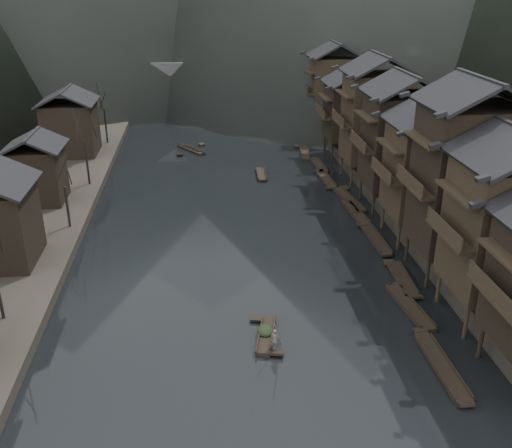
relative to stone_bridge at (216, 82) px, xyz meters
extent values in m
plane|color=black|center=(0.00, -72.00, -5.11)|extent=(300.00, 300.00, 0.00)
cube|color=#2D2823|center=(35.00, -32.00, -4.21)|extent=(40.00, 200.00, 1.80)
cylinder|color=black|center=(14.20, -77.60, -3.81)|extent=(0.30, 0.30, 2.90)
cube|color=black|center=(13.30, -80.00, 0.90)|extent=(1.20, 5.70, 0.25)
cylinder|color=black|center=(14.20, -75.40, -3.81)|extent=(0.30, 0.30, 2.90)
cylinder|color=black|center=(14.20, -70.60, -3.81)|extent=(0.30, 0.30, 2.90)
cylinder|color=black|center=(16.95, -75.40, -3.81)|extent=(0.30, 0.30, 2.90)
cylinder|color=black|center=(16.95, -70.60, -3.81)|extent=(0.30, 0.30, 2.90)
cube|color=black|center=(17.30, -73.00, 2.12)|extent=(7.00, 6.00, 9.26)
cube|color=black|center=(13.30, -73.00, 1.66)|extent=(1.20, 5.70, 0.25)
cylinder|color=black|center=(14.20, -68.40, -3.81)|extent=(0.30, 0.30, 2.90)
cylinder|color=black|center=(14.20, -63.60, -3.81)|extent=(0.30, 0.30, 2.90)
cylinder|color=black|center=(16.95, -68.40, -3.81)|extent=(0.30, 0.30, 2.90)
cylinder|color=black|center=(16.95, -63.60, -3.81)|extent=(0.30, 0.30, 2.90)
cube|color=black|center=(17.30, -66.00, 3.24)|extent=(7.00, 6.00, 11.49)
cube|color=black|center=(13.30, -66.00, 2.66)|extent=(1.20, 5.70, 0.25)
cylinder|color=black|center=(14.20, -61.40, -3.81)|extent=(0.30, 0.30, 2.90)
cylinder|color=black|center=(14.20, -56.60, -3.81)|extent=(0.30, 0.30, 2.90)
cylinder|color=black|center=(16.95, -61.40, -3.81)|extent=(0.30, 0.30, 2.90)
cylinder|color=black|center=(16.95, -56.60, -3.81)|extent=(0.30, 0.30, 2.90)
cube|color=black|center=(17.30, -59.00, 1.67)|extent=(7.00, 6.00, 8.36)
cube|color=black|center=(13.30, -59.00, 1.25)|extent=(1.20, 5.70, 0.25)
cylinder|color=black|center=(14.20, -53.40, -3.81)|extent=(0.30, 0.30, 2.90)
cylinder|color=black|center=(14.20, -48.60, -3.81)|extent=(0.30, 0.30, 2.90)
cylinder|color=black|center=(16.95, -53.40, -3.81)|extent=(0.30, 0.30, 2.90)
cylinder|color=black|center=(16.95, -48.60, -3.81)|extent=(0.30, 0.30, 2.90)
cube|color=black|center=(17.30, -51.00, 2.23)|extent=(7.00, 6.00, 9.48)
cube|color=black|center=(13.30, -51.00, 1.76)|extent=(1.20, 5.70, 0.25)
cylinder|color=black|center=(14.20, -44.40, -3.81)|extent=(0.30, 0.30, 2.90)
cylinder|color=black|center=(14.20, -39.60, -3.81)|extent=(0.30, 0.30, 2.90)
cylinder|color=black|center=(16.95, -44.40, -3.81)|extent=(0.30, 0.30, 2.90)
cylinder|color=black|center=(16.95, -39.60, -3.81)|extent=(0.30, 0.30, 2.90)
cube|color=black|center=(17.30, -42.00, 2.58)|extent=(7.00, 6.00, 10.17)
cube|color=black|center=(13.30, -42.00, 2.07)|extent=(1.20, 5.70, 0.25)
cylinder|color=black|center=(14.20, -34.40, -3.81)|extent=(0.30, 0.30, 2.90)
cylinder|color=black|center=(14.20, -29.60, -3.81)|extent=(0.30, 0.30, 2.90)
cylinder|color=black|center=(16.95, -34.40, -3.81)|extent=(0.30, 0.30, 2.90)
cylinder|color=black|center=(16.95, -29.60, -3.81)|extent=(0.30, 0.30, 2.90)
cube|color=black|center=(17.30, -32.00, 1.11)|extent=(7.00, 6.00, 7.24)
cube|color=black|center=(13.30, -32.00, 0.75)|extent=(1.20, 5.70, 0.25)
cylinder|color=black|center=(14.20, -22.40, -3.81)|extent=(0.30, 0.30, 2.90)
cylinder|color=black|center=(14.20, -17.60, -3.81)|extent=(0.30, 0.30, 2.90)
cylinder|color=black|center=(16.95, -22.40, -3.81)|extent=(0.30, 0.30, 2.90)
cylinder|color=black|center=(16.95, -17.60, -3.81)|extent=(0.30, 0.30, 2.90)
cube|color=black|center=(17.30, -20.00, 2.11)|extent=(7.00, 6.00, 9.23)
cube|color=black|center=(13.30, -20.00, 1.64)|extent=(1.20, 5.70, 0.25)
cube|color=black|center=(-20.50, -48.00, -1.01)|extent=(5.00, 5.00, 5.80)
cube|color=black|center=(-20.50, -30.00, -0.51)|extent=(6.50, 6.50, 6.80)
cylinder|color=black|center=(-17.00, -71.12, -1.53)|extent=(0.24, 0.24, 4.76)
cylinder|color=black|center=(-17.00, -55.20, -1.88)|extent=(0.24, 0.24, 4.05)
cylinder|color=black|center=(-17.00, -42.92, -1.33)|extent=(0.24, 0.24, 5.15)
cylinder|color=black|center=(-17.00, -25.06, -1.49)|extent=(0.24, 0.24, 4.83)
cube|color=black|center=(11.30, -78.54, -4.96)|extent=(1.12, 7.09, 0.30)
cube|color=black|center=(11.30, -78.54, -4.78)|extent=(1.18, 6.95, 0.10)
cube|color=black|center=(11.31, -75.13, -4.82)|extent=(0.94, 0.87, 0.35)
cube|color=black|center=(11.29, -81.94, -4.82)|extent=(0.94, 0.87, 0.35)
cube|color=black|center=(11.71, -71.46, -4.96)|extent=(1.81, 6.61, 0.30)
cube|color=black|center=(11.71, -71.46, -4.78)|extent=(1.85, 6.49, 0.10)
cube|color=black|center=(12.05, -68.34, -4.82)|extent=(1.02, 0.90, 0.34)
cube|color=black|center=(11.37, -74.58, -4.82)|extent=(1.02, 0.90, 0.34)
cube|color=black|center=(12.61, -67.19, -4.96)|extent=(1.43, 6.06, 0.30)
cube|color=black|center=(12.61, -67.19, -4.78)|extent=(1.48, 5.94, 0.10)
cube|color=black|center=(12.44, -64.31, -4.82)|extent=(0.97, 0.79, 0.33)
cube|color=black|center=(12.77, -70.06, -4.82)|extent=(0.97, 0.79, 0.33)
cube|color=black|center=(12.72, -59.59, -4.96)|extent=(1.17, 6.58, 0.30)
cube|color=black|center=(12.72, -59.59, -4.78)|extent=(1.23, 6.44, 0.10)
cube|color=black|center=(12.76, -56.44, -4.82)|extent=(0.94, 0.82, 0.34)
cube|color=black|center=(12.69, -62.74, -4.82)|extent=(0.94, 0.82, 0.34)
cube|color=black|center=(12.51, -52.90, -4.96)|extent=(1.47, 6.73, 0.30)
cube|color=black|center=(12.51, -52.90, -4.78)|extent=(1.52, 6.60, 0.10)
cube|color=black|center=(12.69, -49.70, -4.82)|extent=(0.98, 0.87, 0.34)
cube|color=black|center=(12.34, -56.09, -4.82)|extent=(0.98, 0.87, 0.34)
cube|color=black|center=(12.76, -49.02, -4.96)|extent=(2.04, 7.71, 0.30)
cube|color=black|center=(12.76, -49.02, -4.78)|extent=(2.08, 7.57, 0.10)
cube|color=black|center=(13.22, -45.39, -4.82)|extent=(1.04, 1.04, 0.37)
cube|color=black|center=(12.31, -52.66, -4.82)|extent=(1.04, 1.04, 0.37)
cube|color=black|center=(11.66, -41.70, -4.96)|extent=(1.40, 7.18, 0.30)
cube|color=black|center=(11.66, -41.70, -4.78)|extent=(1.45, 7.04, 0.10)
cube|color=black|center=(11.81, -38.27, -4.82)|extent=(0.97, 0.91, 0.35)
cube|color=black|center=(11.52, -45.12, -4.82)|extent=(0.97, 0.91, 0.35)
cube|color=black|center=(11.93, -36.50, -4.96)|extent=(1.36, 6.02, 0.30)
cube|color=black|center=(11.93, -36.50, -4.78)|extent=(1.41, 5.90, 0.10)
cube|color=black|center=(12.06, -33.64, -4.82)|extent=(0.97, 0.78, 0.33)
cube|color=black|center=(11.81, -39.37, -4.82)|extent=(0.97, 0.78, 0.33)
cube|color=black|center=(11.22, -30.36, -4.96)|extent=(2.03, 7.00, 0.30)
cube|color=black|center=(11.22, -30.36, -4.78)|extent=(2.07, 6.87, 0.10)
cube|color=black|center=(10.76, -27.07, -4.82)|extent=(1.04, 0.97, 0.35)
cube|color=black|center=(11.67, -33.64, -4.82)|extent=(1.04, 0.97, 0.35)
cube|color=black|center=(11.95, -22.90, -4.96)|extent=(2.07, 7.11, 0.30)
cube|color=black|center=(11.95, -22.90, -4.78)|extent=(2.10, 6.98, 0.10)
cube|color=black|center=(12.42, -19.56, -4.82)|extent=(1.05, 0.98, 0.35)
cube|color=black|center=(11.48, -26.24, -4.82)|extent=(1.05, 0.98, 0.35)
cube|color=black|center=(4.05, -39.40, -4.96)|extent=(1.19, 4.54, 0.30)
cube|color=black|center=(4.05, -39.40, -4.78)|extent=(1.23, 4.45, 0.10)
cube|color=black|center=(3.96, -37.24, -4.82)|extent=(0.87, 0.60, 0.29)
cube|color=black|center=(4.14, -41.56, -4.82)|extent=(0.87, 0.60, 0.29)
cube|color=black|center=(-4.74, -27.11, -4.96)|extent=(4.06, 5.58, 0.30)
cube|color=black|center=(-4.74, -27.11, -4.78)|extent=(4.04, 5.50, 0.10)
cube|color=black|center=(-3.20, -24.69, -4.82)|extent=(1.11, 1.08, 0.33)
cube|color=black|center=(-6.29, -29.53, -4.82)|extent=(1.11, 1.08, 0.33)
cube|color=black|center=(1.38, -9.23, -4.96)|extent=(3.43, 5.29, 0.30)
cube|color=black|center=(1.38, -9.23, -4.78)|extent=(3.42, 5.21, 0.10)
cube|color=black|center=(0.16, -6.92, -4.82)|extent=(1.07, 1.00, 0.31)
cube|color=black|center=(2.60, -11.55, -4.82)|extent=(1.07, 1.00, 0.31)
cube|color=#4C4C4F|center=(0.00, 0.00, 2.09)|extent=(40.00, 6.00, 1.60)
cube|color=#4C4C4F|center=(0.00, -2.70, 3.39)|extent=(40.00, 0.50, 1.00)
cube|color=#4C4C4F|center=(0.00, 2.70, 3.39)|extent=(40.00, 0.50, 1.00)
cube|color=#4C4C4F|center=(-14.00, 0.00, -1.91)|extent=(3.20, 6.00, 6.40)
cube|color=#4C4C4F|center=(-4.50, 0.00, -1.91)|extent=(3.20, 6.00, 6.40)
cube|color=#4C4C4F|center=(4.50, 0.00, -1.91)|extent=(3.20, 6.00, 6.40)
cube|color=#4C4C4F|center=(14.00, 0.00, -1.91)|extent=(3.20, 6.00, 6.40)
cube|color=black|center=(0.55, -74.00, -4.96)|extent=(1.97, 4.65, 0.30)
cube|color=black|center=(0.55, -74.00, -4.78)|extent=(2.00, 4.57, 0.10)
cube|color=black|center=(0.07, -71.88, -4.82)|extent=(0.95, 0.74, 0.29)
cube|color=black|center=(1.03, -76.13, -4.82)|extent=(0.95, 0.74, 0.29)
ellipsoid|color=black|center=(0.50, -73.78, -4.35)|extent=(1.09, 1.42, 0.65)
imported|color=#5F5F61|center=(0.93, -75.69, -3.89)|extent=(0.65, 0.51, 1.58)
cylinder|color=#8C7A51|center=(1.13, -75.69, -1.39)|extent=(0.91, 2.54, 3.42)
camera|label=1|loc=(-3.52, -106.86, 17.97)|focal=40.00mm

